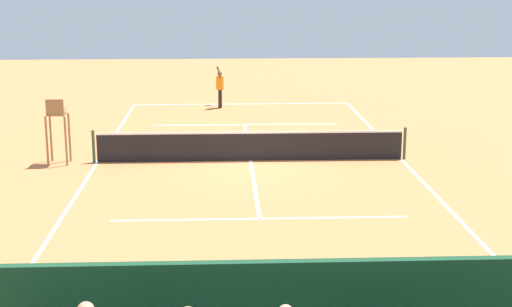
% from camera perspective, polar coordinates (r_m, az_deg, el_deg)
% --- Properties ---
extents(ground_plane, '(60.00, 60.00, 0.00)m').
position_cam_1_polar(ground_plane, '(25.05, -0.41, -0.54)').
color(ground_plane, '#D17542').
extents(court_line_markings, '(10.10, 22.20, 0.01)m').
position_cam_1_polar(court_line_markings, '(25.09, -0.42, -0.51)').
color(court_line_markings, white).
rests_on(court_line_markings, ground).
extents(tennis_net, '(10.30, 0.10, 1.07)m').
position_cam_1_polar(tennis_net, '(24.94, -0.41, 0.58)').
color(tennis_net, black).
rests_on(tennis_net, ground).
extents(umpire_chair, '(0.67, 0.67, 2.14)m').
position_cam_1_polar(umpire_chair, '(25.19, -14.66, 2.15)').
color(umpire_chair, olive).
rests_on(umpire_chair, ground).
extents(tennis_player, '(0.41, 0.55, 1.93)m').
position_cam_1_polar(tennis_player, '(34.67, -2.71, 5.08)').
color(tennis_player, black).
rests_on(tennis_player, ground).
extents(tennis_racket, '(0.58, 0.41, 0.03)m').
position_cam_1_polar(tennis_racket, '(35.50, -3.25, 3.64)').
color(tennis_racket, black).
rests_on(tennis_racket, ground).
extents(tennis_ball_near, '(0.07, 0.07, 0.07)m').
position_cam_1_polar(tennis_ball_near, '(33.40, -6.20, 2.99)').
color(tennis_ball_near, '#CCDB33').
rests_on(tennis_ball_near, ground).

